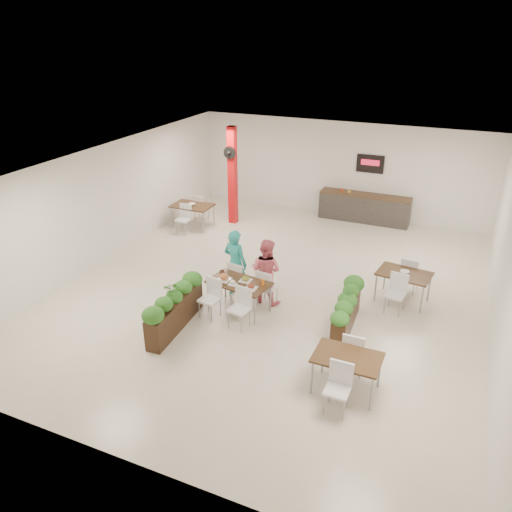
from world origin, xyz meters
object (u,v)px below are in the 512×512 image
at_px(diner_woman, 266,271).
at_px(planter_right, 347,308).
at_px(main_table, 239,286).
at_px(red_column, 232,175).
at_px(planter_left, 175,306).
at_px(service_counter, 364,207).
at_px(side_table_a, 192,208).
at_px(diner_man, 235,263).
at_px(side_table_b, 404,277).
at_px(side_table_c, 347,362).

relative_size(diner_woman, planter_right, 0.83).
xyz_separation_m(main_table, diner_woman, (0.41, 0.65, 0.17)).
height_order(red_column, planter_left, red_column).
height_order(service_counter, side_table_a, service_counter).
bearing_deg(service_counter, diner_man, -105.85).
relative_size(diner_man, planter_right, 0.88).
xyz_separation_m(diner_man, side_table_b, (3.81, 1.31, -0.23)).
bearing_deg(main_table, side_table_a, 130.95).
height_order(diner_woman, side_table_a, diner_woman).
xyz_separation_m(diner_man, side_table_c, (3.37, -2.43, -0.23)).
bearing_deg(diner_woman, side_table_c, 145.53).
relative_size(diner_woman, side_table_c, 0.99).
xyz_separation_m(diner_man, side_table_a, (-3.26, 3.55, -0.22)).
xyz_separation_m(planter_right, side_table_a, (-6.12, 3.95, 0.14)).
bearing_deg(planter_right, diner_woman, 168.95).
height_order(side_table_a, side_table_b, same).
relative_size(diner_woman, side_table_a, 0.99).
distance_m(diner_man, planter_left, 1.97).
distance_m(red_column, service_counter, 4.56).
bearing_deg(side_table_c, planter_right, 104.70).
distance_m(service_counter, main_table, 7.09).
height_order(main_table, diner_woman, diner_woman).
relative_size(service_counter, side_table_b, 1.80).
bearing_deg(side_table_a, planter_right, -33.57).
xyz_separation_m(diner_man, planter_left, (-0.58, -1.85, -0.32)).
xyz_separation_m(main_table, side_table_c, (2.98, -1.77, -0.01)).
height_order(service_counter, diner_woman, service_counter).
height_order(planter_left, side_table_c, planter_left).
bearing_deg(diner_woman, planter_right, 177.87).
distance_m(side_table_a, side_table_b, 7.41).
distance_m(main_table, side_table_b, 3.94).
xyz_separation_m(service_counter, side_table_c, (1.58, -8.72, 0.13)).
distance_m(main_table, planter_right, 2.49).
bearing_deg(service_counter, side_table_a, -151.40).
bearing_deg(diner_woman, service_counter, -89.99).
relative_size(main_table, side_table_a, 1.10).
bearing_deg(main_table, planter_right, 5.79).
bearing_deg(diner_woman, main_table, 66.78).
bearing_deg(diner_man, diner_woman, -171.08).
relative_size(service_counter, planter_left, 1.39).
distance_m(service_counter, side_table_a, 5.75).
relative_size(service_counter, side_table_a, 1.85).
bearing_deg(red_column, side_table_a, -139.72).
xyz_separation_m(red_column, side_table_c, (5.58, -6.86, -1.02)).
bearing_deg(side_table_c, red_column, 129.80).
bearing_deg(side_table_c, service_counter, 100.95).
xyz_separation_m(planter_right, side_table_b, (0.94, 1.71, 0.13)).
relative_size(main_table, side_table_c, 1.10).
height_order(side_table_b, side_table_c, same).
height_order(service_counter, planter_right, service_counter).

